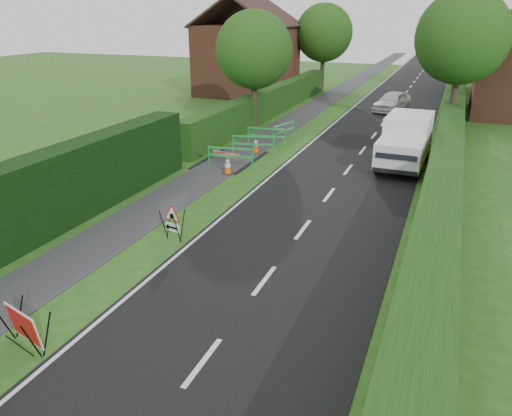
% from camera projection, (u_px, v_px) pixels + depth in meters
% --- Properties ---
extents(ground, '(120.00, 120.00, 0.00)m').
position_uv_depth(ground, '(161.00, 281.00, 13.00)').
color(ground, '#234E16').
rests_on(ground, ground).
extents(road_surface, '(6.00, 90.00, 0.02)m').
position_uv_depth(road_surface, '(406.00, 94.00, 42.40)').
color(road_surface, black).
rests_on(road_surface, ground).
extents(footpath, '(2.00, 90.00, 0.02)m').
position_uv_depth(footpath, '(342.00, 90.00, 44.28)').
color(footpath, '#2D2D30').
rests_on(footpath, ground).
extents(hedge_west_near, '(1.10, 18.00, 2.50)m').
position_uv_depth(hedge_west_near, '(15.00, 250.00, 14.72)').
color(hedge_west_near, black).
rests_on(hedge_west_near, ground).
extents(hedge_west_far, '(1.00, 24.00, 1.80)m').
position_uv_depth(hedge_west_far, '(270.00, 115.00, 33.73)').
color(hedge_west_far, '#14380F').
rests_on(hedge_west_far, ground).
extents(hedge_east, '(1.20, 50.00, 1.50)m').
position_uv_depth(hedge_east, '(447.00, 154.00, 24.61)').
color(hedge_east, '#14380F').
rests_on(hedge_east, ground).
extents(house_west, '(7.50, 7.40, 7.88)m').
position_uv_depth(house_west, '(247.00, 58.00, 41.29)').
color(house_west, brown).
rests_on(house_west, ground).
extents(tree_nw, '(4.40, 4.40, 6.70)m').
position_uv_depth(tree_nw, '(254.00, 50.00, 28.49)').
color(tree_nw, '#2D2116').
rests_on(tree_nw, ground).
extents(tree_ne, '(5.20, 5.20, 7.79)m').
position_uv_depth(tree_ne, '(462.00, 38.00, 27.92)').
color(tree_ne, '#2D2116').
rests_on(tree_ne, ground).
extents(tree_fw, '(4.80, 4.80, 7.24)m').
position_uv_depth(tree_fw, '(324.00, 33.00, 42.19)').
color(tree_fw, '#2D2116').
rests_on(tree_fw, ground).
extents(tree_fe, '(4.20, 4.20, 6.33)m').
position_uv_depth(tree_fe, '(463.00, 41.00, 42.11)').
color(tree_fe, '#2D2116').
rests_on(tree_fe, ground).
extents(red_rect_sign, '(1.21, 0.92, 0.93)m').
position_uv_depth(red_rect_sign, '(24.00, 327.00, 10.24)').
color(red_rect_sign, black).
rests_on(red_rect_sign, ground).
extents(triangle_sign, '(0.80, 0.80, 1.00)m').
position_uv_depth(triangle_sign, '(171.00, 220.00, 15.05)').
color(triangle_sign, black).
rests_on(triangle_sign, ground).
extents(works_van, '(2.08, 4.92, 2.21)m').
position_uv_depth(works_van, '(406.00, 140.00, 22.30)').
color(works_van, silver).
rests_on(works_van, ground).
extents(traffic_cone_0, '(0.38, 0.38, 0.79)m').
position_uv_depth(traffic_cone_0, '(400.00, 164.00, 21.63)').
color(traffic_cone_0, black).
rests_on(traffic_cone_0, ground).
extents(traffic_cone_1, '(0.38, 0.38, 0.79)m').
position_uv_depth(traffic_cone_1, '(422.00, 161.00, 21.96)').
color(traffic_cone_1, black).
rests_on(traffic_cone_1, ground).
extents(traffic_cone_2, '(0.38, 0.38, 0.79)m').
position_uv_depth(traffic_cone_2, '(426.00, 143.00, 24.93)').
color(traffic_cone_2, black).
rests_on(traffic_cone_2, ground).
extents(traffic_cone_3, '(0.38, 0.38, 0.79)m').
position_uv_depth(traffic_cone_3, '(228.00, 165.00, 21.43)').
color(traffic_cone_3, black).
rests_on(traffic_cone_3, ground).
extents(traffic_cone_4, '(0.38, 0.38, 0.79)m').
position_uv_depth(traffic_cone_4, '(256.00, 145.00, 24.63)').
color(traffic_cone_4, black).
rests_on(traffic_cone_4, ground).
extents(ped_barrier_0, '(2.09, 0.68, 1.00)m').
position_uv_depth(ped_barrier_0, '(231.00, 155.00, 22.10)').
color(ped_barrier_0, '#1A9338').
rests_on(ped_barrier_0, ground).
extents(ped_barrier_1, '(2.08, 0.86, 1.00)m').
position_uv_depth(ped_barrier_1, '(253.00, 143.00, 24.13)').
color(ped_barrier_1, '#1A9338').
rests_on(ped_barrier_1, ground).
extents(ped_barrier_2, '(2.08, 0.49, 1.00)m').
position_uv_depth(ped_barrier_2, '(267.00, 134.00, 25.73)').
color(ped_barrier_2, '#1A9338').
rests_on(ped_barrier_2, ground).
extents(ped_barrier_3, '(0.85, 2.08, 1.00)m').
position_uv_depth(ped_barrier_3, '(284.00, 130.00, 26.71)').
color(ped_barrier_3, '#1A9338').
rests_on(ped_barrier_3, ground).
extents(redwhite_plank, '(1.47, 0.37, 0.25)m').
position_uv_depth(redwhite_plank, '(226.00, 164.00, 22.94)').
color(redwhite_plank, red).
rests_on(redwhite_plank, ground).
extents(litter_can, '(0.12, 0.07, 0.07)m').
position_uv_depth(litter_can, '(38.00, 336.00, 10.82)').
color(litter_can, '#BF7F4C').
rests_on(litter_can, ground).
extents(hatchback_car, '(2.52, 4.25, 1.36)m').
position_uv_depth(hatchback_car, '(392.00, 101.00, 34.79)').
color(hatchback_car, white).
rests_on(hatchback_car, ground).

